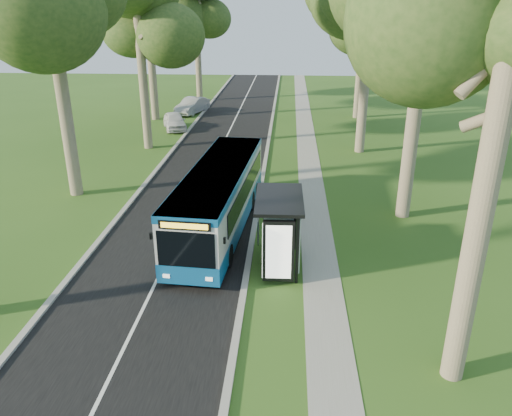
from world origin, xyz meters
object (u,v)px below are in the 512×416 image
at_px(car_silver, 192,106).
at_px(litter_bin, 292,195).
at_px(bus, 219,199).
at_px(bus_stop_sign, 258,215).
at_px(bus_shelter, 283,223).
at_px(car_white, 175,121).

bearing_deg(car_silver, litter_bin, -49.18).
relative_size(bus, car_silver, 2.52).
height_order(bus_stop_sign, litter_bin, bus_stop_sign).
height_order(bus_stop_sign, car_silver, bus_stop_sign).
distance_m(bus_shelter, litter_bin, 7.64).
bearing_deg(litter_bin, bus, -133.66).
bearing_deg(car_silver, car_white, -74.48).
distance_m(bus, car_silver, 27.89).
relative_size(litter_bin, car_white, 0.23).
distance_m(bus, bus_stop_sign, 2.47).
xyz_separation_m(litter_bin, car_white, (-10.15, 16.77, 0.23)).
distance_m(bus_stop_sign, car_silver, 29.86).
xyz_separation_m(bus, car_white, (-6.67, 20.42, -0.88)).
bearing_deg(car_white, bus_stop_sign, -87.32).
relative_size(bus, litter_bin, 12.11).
bearing_deg(car_white, bus_shelter, -86.88).
relative_size(bus_shelter, litter_bin, 3.62).
bearing_deg(bus, car_white, 112.49).
distance_m(bus_stop_sign, litter_bin, 5.50).
bearing_deg(car_silver, bus_stop_sign, -55.77).
bearing_deg(car_white, car_silver, 68.73).
bearing_deg(bus, litter_bin, 50.73).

